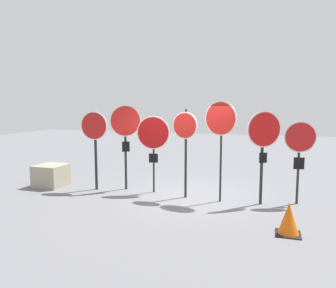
{
  "coord_description": "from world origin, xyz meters",
  "views": [
    {
      "loc": [
        2.23,
        -8.56,
        2.53
      ],
      "look_at": [
        -0.55,
        0.0,
        1.46
      ],
      "focal_mm": 35.0,
      "sensor_mm": 36.0,
      "label": 1
    }
  ],
  "objects_px": {
    "stop_sign_3": "(185,134)",
    "stop_sign_5": "(264,138)",
    "stop_sign_6": "(300,144)",
    "traffic_cone_0": "(289,219)",
    "stop_sign_1": "(126,128)",
    "storage_crate": "(51,175)",
    "stop_sign_2": "(153,136)",
    "stop_sign_0": "(95,135)",
    "stop_sign_4": "(221,125)"
  },
  "relations": [
    {
      "from": "stop_sign_3",
      "to": "stop_sign_5",
      "type": "distance_m",
      "value": 2.03
    },
    {
      "from": "stop_sign_6",
      "to": "traffic_cone_0",
      "type": "relative_size",
      "value": 3.3
    },
    {
      "from": "stop_sign_1",
      "to": "storage_crate",
      "type": "height_order",
      "value": "stop_sign_1"
    },
    {
      "from": "stop_sign_1",
      "to": "stop_sign_6",
      "type": "distance_m",
      "value": 4.81
    },
    {
      "from": "stop_sign_2",
      "to": "traffic_cone_0",
      "type": "height_order",
      "value": "stop_sign_2"
    },
    {
      "from": "stop_sign_1",
      "to": "stop_sign_5",
      "type": "distance_m",
      "value": 3.94
    },
    {
      "from": "stop_sign_1",
      "to": "stop_sign_6",
      "type": "xyz_separation_m",
      "value": [
        4.8,
        0.01,
        -0.29
      ]
    },
    {
      "from": "stop_sign_0",
      "to": "stop_sign_2",
      "type": "height_order",
      "value": "stop_sign_0"
    },
    {
      "from": "stop_sign_3",
      "to": "traffic_cone_0",
      "type": "bearing_deg",
      "value": -23.51
    },
    {
      "from": "stop_sign_1",
      "to": "stop_sign_4",
      "type": "height_order",
      "value": "stop_sign_4"
    },
    {
      "from": "stop_sign_0",
      "to": "traffic_cone_0",
      "type": "xyz_separation_m",
      "value": [
        5.36,
        -1.85,
        -1.34
      ]
    },
    {
      "from": "stop_sign_1",
      "to": "stop_sign_4",
      "type": "bearing_deg",
      "value": -42.51
    },
    {
      "from": "stop_sign_0",
      "to": "stop_sign_4",
      "type": "distance_m",
      "value": 3.74
    },
    {
      "from": "stop_sign_2",
      "to": "traffic_cone_0",
      "type": "distance_m",
      "value": 4.37
    },
    {
      "from": "stop_sign_4",
      "to": "storage_crate",
      "type": "height_order",
      "value": "stop_sign_4"
    },
    {
      "from": "stop_sign_1",
      "to": "stop_sign_0",
      "type": "bearing_deg",
      "value": 165.35
    },
    {
      "from": "stop_sign_4",
      "to": "stop_sign_6",
      "type": "xyz_separation_m",
      "value": [
        1.94,
        0.4,
        -0.48
      ]
    },
    {
      "from": "stop_sign_6",
      "to": "stop_sign_3",
      "type": "bearing_deg",
      "value": 176.52
    },
    {
      "from": "stop_sign_4",
      "to": "storage_crate",
      "type": "relative_size",
      "value": 3.02
    },
    {
      "from": "traffic_cone_0",
      "to": "stop_sign_3",
      "type": "bearing_deg",
      "value": 144.5
    },
    {
      "from": "stop_sign_2",
      "to": "storage_crate",
      "type": "distance_m",
      "value": 3.58
    },
    {
      "from": "stop_sign_2",
      "to": "stop_sign_3",
      "type": "height_order",
      "value": "stop_sign_3"
    },
    {
      "from": "stop_sign_6",
      "to": "traffic_cone_0",
      "type": "height_order",
      "value": "stop_sign_6"
    },
    {
      "from": "stop_sign_0",
      "to": "storage_crate",
      "type": "distance_m",
      "value": 2.05
    },
    {
      "from": "stop_sign_2",
      "to": "stop_sign_4",
      "type": "xyz_separation_m",
      "value": [
        1.96,
        -0.31,
        0.39
      ]
    },
    {
      "from": "traffic_cone_0",
      "to": "storage_crate",
      "type": "bearing_deg",
      "value": 165.32
    },
    {
      "from": "stop_sign_0",
      "to": "stop_sign_4",
      "type": "height_order",
      "value": "stop_sign_4"
    },
    {
      "from": "stop_sign_0",
      "to": "stop_sign_1",
      "type": "relative_size",
      "value": 0.93
    },
    {
      "from": "stop_sign_6",
      "to": "stop_sign_1",
      "type": "bearing_deg",
      "value": 170.47
    },
    {
      "from": "stop_sign_2",
      "to": "stop_sign_5",
      "type": "height_order",
      "value": "stop_sign_5"
    },
    {
      "from": "stop_sign_4",
      "to": "traffic_cone_0",
      "type": "distance_m",
      "value": 2.96
    },
    {
      "from": "stop_sign_0",
      "to": "stop_sign_6",
      "type": "xyz_separation_m",
      "value": [
        5.66,
        0.32,
        -0.11
      ]
    },
    {
      "from": "stop_sign_2",
      "to": "stop_sign_3",
      "type": "bearing_deg",
      "value": -23.21
    },
    {
      "from": "stop_sign_3",
      "to": "stop_sign_2",
      "type": "bearing_deg",
      "value": 179.16
    },
    {
      "from": "stop_sign_2",
      "to": "stop_sign_4",
      "type": "bearing_deg",
      "value": -19.41
    },
    {
      "from": "stop_sign_1",
      "to": "traffic_cone_0",
      "type": "height_order",
      "value": "stop_sign_1"
    },
    {
      "from": "stop_sign_5",
      "to": "stop_sign_2",
      "type": "bearing_deg",
      "value": 144.55
    },
    {
      "from": "stop_sign_3",
      "to": "stop_sign_6",
      "type": "relative_size",
      "value": 1.14
    },
    {
      "from": "stop_sign_5",
      "to": "stop_sign_6",
      "type": "height_order",
      "value": "stop_sign_5"
    },
    {
      "from": "stop_sign_0",
      "to": "stop_sign_6",
      "type": "relative_size",
      "value": 1.1
    },
    {
      "from": "stop_sign_1",
      "to": "stop_sign_2",
      "type": "relative_size",
      "value": 1.14
    },
    {
      "from": "stop_sign_5",
      "to": "storage_crate",
      "type": "distance_m",
      "value": 6.5
    },
    {
      "from": "stop_sign_1",
      "to": "stop_sign_5",
      "type": "relative_size",
      "value": 1.06
    },
    {
      "from": "stop_sign_0",
      "to": "stop_sign_3",
      "type": "distance_m",
      "value": 2.76
    },
    {
      "from": "stop_sign_2",
      "to": "storage_crate",
      "type": "bearing_deg",
      "value": 174.28
    },
    {
      "from": "stop_sign_2",
      "to": "stop_sign_6",
      "type": "bearing_deg",
      "value": -9.14
    },
    {
      "from": "stop_sign_3",
      "to": "stop_sign_4",
      "type": "xyz_separation_m",
      "value": [
        0.96,
        -0.08,
        0.29
      ]
    },
    {
      "from": "storage_crate",
      "to": "stop_sign_6",
      "type": "bearing_deg",
      "value": 2.81
    },
    {
      "from": "stop_sign_0",
      "to": "stop_sign_3",
      "type": "height_order",
      "value": "stop_sign_3"
    },
    {
      "from": "stop_sign_2",
      "to": "stop_sign_1",
      "type": "bearing_deg",
      "value": 164.8
    }
  ]
}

